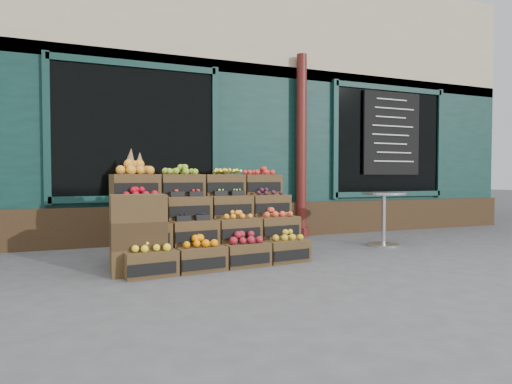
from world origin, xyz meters
name	(u,v)px	position (x,y,z in m)	size (l,w,h in m)	color
ground	(292,263)	(0.00, 0.00, 0.00)	(60.00, 60.00, 0.00)	#464648
shop_facade	(194,119)	(0.00, 5.11, 2.40)	(12.00, 6.24, 4.80)	#0D2D28
crate_display	(208,227)	(-0.93, 0.50, 0.43)	(2.34, 1.32, 1.40)	#45311B
spare_crates	(138,234)	(-1.82, 0.11, 0.43)	(0.58, 0.40, 0.86)	#45311B
bistro_table	(384,213)	(1.88, 0.65, 0.51)	(0.65, 0.65, 0.82)	silver
shopkeeper	(123,179)	(-1.76, 2.79, 1.02)	(0.75, 0.49, 2.05)	#1C622A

